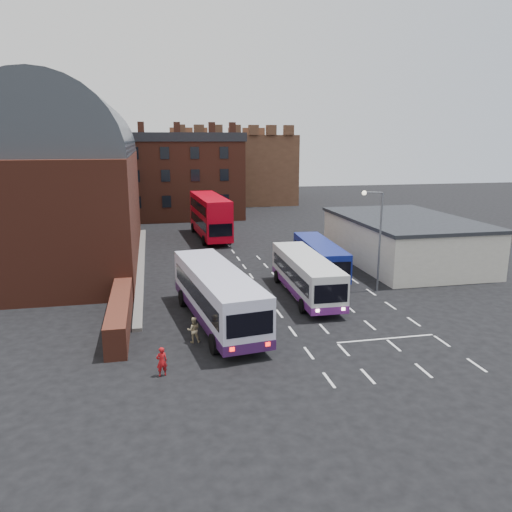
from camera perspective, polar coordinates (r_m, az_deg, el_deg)
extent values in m
plane|color=black|center=(31.25, 3.80, -8.06)|extent=(180.00, 180.00, 0.00)
cube|color=#602B1E|center=(50.00, -20.48, 5.12)|extent=(12.00, 28.00, 10.00)
cylinder|color=#1E2328|center=(49.61, -20.95, 10.84)|extent=(12.00, 26.00, 12.00)
cube|color=#602B1E|center=(31.86, -15.28, -6.37)|extent=(1.20, 10.00, 1.80)
cube|color=beige|center=(48.78, 16.52, 1.65)|extent=(10.00, 16.00, 4.00)
cube|color=#282B30|center=(48.42, 16.68, 4.08)|extent=(10.40, 16.40, 0.30)
cube|color=brown|center=(74.27, -10.39, 8.51)|extent=(22.00, 10.00, 11.00)
cube|color=brown|center=(95.20, -3.42, 10.00)|extent=(22.00, 22.00, 12.00)
cube|color=silver|center=(31.24, -4.48, -4.20)|extent=(4.56, 12.83, 2.85)
cube|color=black|center=(31.18, -4.48, -3.90)|extent=(4.46, 11.65, 1.03)
cylinder|color=black|center=(35.07, -8.44, -4.78)|extent=(0.47, 1.17, 1.14)
cylinder|color=black|center=(27.35, -4.83, -9.99)|extent=(0.47, 1.17, 1.14)
cylinder|color=black|center=(35.70, -3.93, -4.35)|extent=(0.47, 1.17, 1.14)
cylinder|color=black|center=(28.14, 0.86, -9.25)|extent=(0.47, 1.17, 1.14)
cube|color=silver|center=(36.66, 5.72, -1.99)|extent=(2.67, 11.02, 2.50)
cube|color=black|center=(36.62, 5.73, -1.77)|extent=(2.71, 9.82, 0.90)
cylinder|color=black|center=(34.24, 9.35, -5.40)|extent=(0.30, 1.00, 1.00)
cylinder|color=black|center=(40.93, 5.82, -2.19)|extent=(0.30, 1.00, 1.00)
cylinder|color=black|center=(33.48, 5.32, -5.70)|extent=(0.30, 1.00, 1.00)
cylinder|color=black|center=(40.30, 2.41, -2.37)|extent=(0.30, 1.00, 1.00)
cube|color=navy|center=(42.93, 7.29, 0.03)|extent=(2.88, 10.22, 2.30)
cube|color=black|center=(42.90, 7.29, 0.21)|extent=(2.87, 9.03, 0.83)
cylinder|color=black|center=(40.57, 10.03, -2.52)|extent=(0.31, 0.93, 0.92)
cylinder|color=black|center=(46.85, 7.42, -0.30)|extent=(0.31, 0.93, 0.92)
cylinder|color=black|center=(39.91, 6.89, -2.67)|extent=(0.31, 0.93, 0.92)
cylinder|color=black|center=(46.28, 4.68, -0.40)|extent=(0.31, 0.93, 0.92)
cube|color=red|center=(58.20, -5.28, 4.70)|extent=(3.57, 12.52, 4.38)
cube|color=black|center=(58.30, -5.27, 4.10)|extent=(3.55, 11.32, 1.01)
cylinder|color=black|center=(55.04, -3.07, 1.93)|extent=(0.38, 1.14, 1.12)
cylinder|color=black|center=(63.06, -4.69, 3.35)|extent=(0.38, 1.14, 1.12)
cylinder|color=black|center=(54.53, -5.95, 1.77)|extent=(0.38, 1.14, 1.12)
cylinder|color=black|center=(62.61, -7.22, 3.22)|extent=(0.38, 1.14, 1.12)
cylinder|color=#595C62|center=(38.44, 13.96, 1.47)|extent=(0.15, 0.15, 7.51)
cylinder|color=#595C62|center=(37.84, 13.28, 7.09)|extent=(1.25, 0.59, 0.09)
sphere|color=#FFF2CC|center=(37.82, 12.27, 7.06)|extent=(0.34, 0.34, 0.34)
imported|color=#A51014|center=(25.27, -10.73, -11.77)|extent=(0.62, 0.48, 1.50)
imported|color=tan|center=(28.87, -7.15, -8.37)|extent=(0.75, 0.59, 1.51)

